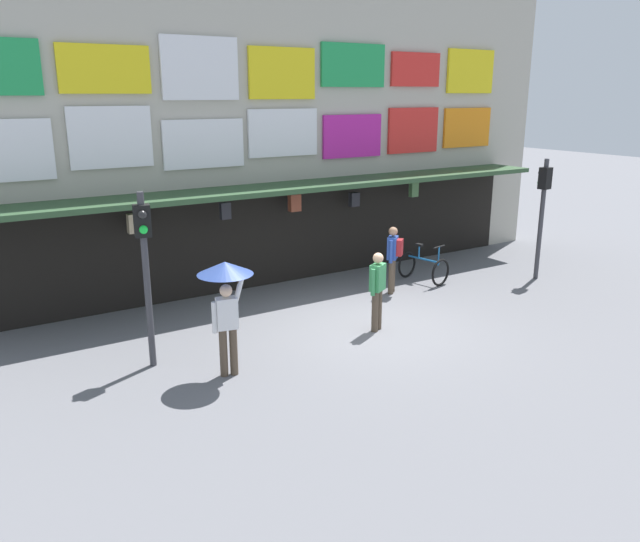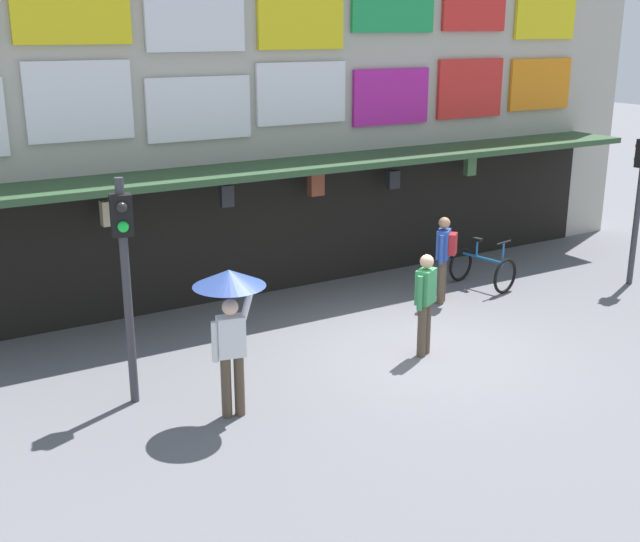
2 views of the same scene
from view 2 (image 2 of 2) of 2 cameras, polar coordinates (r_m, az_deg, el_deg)
ground_plane at (r=13.25m, az=7.34°, el=-5.60°), size 80.00×80.00×0.00m
shopfront at (r=16.09m, az=-2.45°, el=13.08°), size 18.00×2.60×8.00m
traffic_light_near at (r=10.96m, az=-13.82°, el=1.05°), size 0.32×0.35×3.20m
bicycle_parked at (r=16.46m, az=11.57°, el=0.18°), size 0.93×1.28×1.05m
pedestrian_in_white at (r=12.73m, az=7.55°, el=-2.01°), size 0.48×0.36×1.68m
pedestrian_with_umbrella at (r=10.45m, az=-6.47°, el=-2.21°), size 0.96×0.96×2.08m
pedestrian_in_purple at (r=15.23m, az=8.89°, el=1.26°), size 0.47×0.47×1.68m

